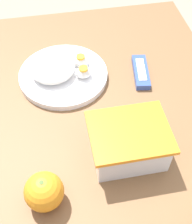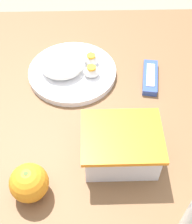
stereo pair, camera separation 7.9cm
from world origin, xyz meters
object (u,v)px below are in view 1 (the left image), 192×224
object	(u,v)px
food_container	(128,143)
candy_bar	(141,72)
orange_fruit	(44,192)
rice_plate	(61,73)

from	to	relation	value
food_container	candy_bar	size ratio (longest dim) A/B	1.32
food_container	orange_fruit	world-z (taller)	food_container
rice_plate	candy_bar	size ratio (longest dim) A/B	1.88
rice_plate	candy_bar	bearing A→B (deg)	173.25
food_container	rice_plate	distance (m)	0.31
food_container	orange_fruit	distance (m)	0.22
orange_fruit	rice_plate	size ratio (longest dim) A/B	0.33
food_container	orange_fruit	size ratio (longest dim) A/B	2.14
rice_plate	candy_bar	world-z (taller)	rice_plate
rice_plate	orange_fruit	bearing A→B (deg)	78.74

